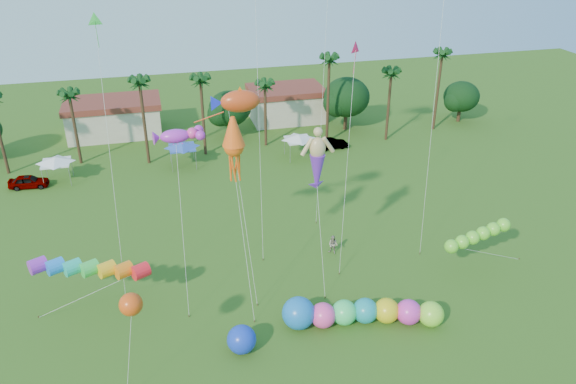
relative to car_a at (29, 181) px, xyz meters
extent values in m
plane|color=#285116|center=(23.07, -35.41, -0.72)|extent=(160.00, 160.00, 0.00)
cylinder|color=#3A2819|center=(-2.93, 4.59, 3.78)|extent=(0.36, 0.36, 9.00)
cylinder|color=#3A2819|center=(5.07, 5.59, 3.53)|extent=(0.36, 0.36, 8.50)
cylinder|color=#3A2819|center=(13.07, 3.59, 4.28)|extent=(0.36, 0.36, 10.00)
cylinder|color=#3A2819|center=(20.07, 4.59, 4.03)|extent=(0.36, 0.36, 9.50)
cylinder|color=#3A2819|center=(28.07, 5.59, 3.28)|extent=(0.36, 0.36, 8.00)
cylinder|color=#3A2819|center=(36.07, 4.59, 4.78)|extent=(0.36, 0.36, 11.00)
cylinder|color=#3A2819|center=(44.07, 3.59, 3.78)|extent=(0.36, 0.36, 9.00)
cylinder|color=#3A2819|center=(52.07, 5.59, 4.53)|extent=(0.36, 0.36, 10.50)
sphere|color=#113814|center=(24.07, 9.59, 3.31)|extent=(5.46, 5.46, 5.46)
sphere|color=#113814|center=(40.07, 8.59, 3.93)|extent=(6.30, 6.30, 6.30)
sphere|color=#113814|center=(57.07, 7.59, 3.00)|extent=(5.04, 5.04, 5.04)
cube|color=beige|center=(9.07, 14.59, 1.28)|extent=(12.00, 7.00, 4.00)
cube|color=beige|center=(33.07, 14.59, 1.28)|extent=(10.00, 7.00, 4.00)
pyramid|color=white|center=(3.07, 0.59, 2.03)|extent=(3.00, 3.00, 0.60)
pyramid|color=blue|center=(17.07, 1.59, 2.03)|extent=(3.00, 3.00, 0.60)
pyramid|color=white|center=(31.07, 0.59, 2.03)|extent=(3.00, 3.00, 0.60)
imported|color=#4C4C54|center=(0.00, 0.00, 0.00)|extent=(4.34, 2.03, 1.44)
imported|color=#4C4C54|center=(36.07, 2.33, -0.05)|extent=(4.10, 1.60, 1.33)
imported|color=gray|center=(28.35, -21.02, 0.17)|extent=(1.09, 1.07, 1.78)
sphere|color=#FF43A2|center=(24.51, -30.14, 0.24)|extent=(1.92, 1.92, 1.92)
sphere|color=#35E36E|center=(26.13, -30.21, 0.24)|extent=(1.92, 1.92, 1.92)
sphere|color=teal|center=(27.72, -30.41, 0.24)|extent=(1.92, 1.92, 1.92)
sphere|color=yellow|center=(29.27, -30.80, 0.24)|extent=(1.92, 1.92, 1.92)
sphere|color=#E235BA|center=(30.78, -31.36, 0.24)|extent=(1.92, 1.92, 1.92)
sphere|color=#8BE933|center=(32.28, -31.99, 0.24)|extent=(1.92, 1.92, 1.92)
sphere|color=blue|center=(22.74, -29.76, 0.51)|extent=(2.91, 2.91, 2.45)
sphere|color=blue|center=(18.24, -31.26, 0.31)|extent=(2.05, 2.05, 2.05)
cylinder|color=red|center=(9.72, -24.76, 2.74)|extent=(8.47, 3.43, 1.15)
cylinder|color=silver|center=(7.88, -24.33, 1.01)|extent=(7.92, 0.88, 3.48)
cylinder|color=brown|center=(3.93, -23.90, -0.64)|extent=(0.08, 0.08, 0.16)
ellipsoid|color=#66D72F|center=(36.56, -26.75, 2.23)|extent=(6.30, 1.35, 1.37)
cylinder|color=silver|center=(40.27, -26.40, 0.75)|extent=(7.42, 0.71, 2.97)
cylinder|color=brown|center=(43.97, -26.06, -0.64)|extent=(0.08, 0.08, 0.16)
sphere|color=#E74B12|center=(11.42, -32.29, 5.47)|extent=(1.58, 1.58, 1.45)
cylinder|color=silver|center=(10.90, -33.01, 2.38)|extent=(1.07, 1.48, 6.19)
cylinder|color=silver|center=(25.75, -25.41, 4.45)|extent=(0.13, 3.34, 10.35)
cylinder|color=brown|center=(25.69, -27.06, -0.64)|extent=(0.08, 0.08, 0.16)
ellipsoid|color=red|center=(20.29, -22.33, 14.50)|extent=(4.49, 1.89, 1.82)
cylinder|color=silver|center=(20.29, -24.48, 6.89)|extent=(0.03, 4.33, 15.22)
cylinder|color=brown|center=(20.29, -26.63, -0.64)|extent=(0.08, 0.08, 0.16)
cylinder|color=silver|center=(22.58, -17.53, 12.96)|extent=(1.09, 6.12, 27.35)
cylinder|color=brown|center=(22.05, -20.58, -0.64)|extent=(0.08, 0.08, 0.16)
cone|color=#FF5A14|center=(19.42, -24.01, 11.71)|extent=(2.17, 2.17, 4.69)
cylinder|color=silver|center=(19.55, -26.25, 5.50)|extent=(0.30, 4.50, 12.43)
cylinder|color=brown|center=(19.69, -28.49, -0.64)|extent=(0.08, 0.08, 0.16)
ellipsoid|color=#BC2AD3|center=(15.45, -21.90, 12.10)|extent=(4.13, 2.85, 1.46)
cylinder|color=silver|center=(15.22, -24.27, 5.69)|extent=(0.49, 4.77, 12.82)
cylinder|color=brown|center=(14.99, -26.65, -0.64)|extent=(0.08, 0.08, 0.16)
cone|color=#F11A50|center=(29.76, -20.27, 17.31)|extent=(1.15, 0.87, 1.21)
cylinder|color=silver|center=(28.80, -22.26, 8.29)|extent=(1.95, 4.00, 18.03)
cylinder|color=brown|center=(27.85, -24.24, -0.64)|extent=(0.08, 0.08, 0.16)
cylinder|color=silver|center=(36.60, -21.13, 11.91)|extent=(1.50, 4.01, 25.26)
cylinder|color=brown|center=(35.86, -23.12, -0.64)|extent=(0.08, 0.08, 0.16)
cone|color=green|center=(10.92, -19.54, 20.10)|extent=(1.15, 0.36, 1.13)
cylinder|color=silver|center=(10.66, -21.89, 9.69)|extent=(0.54, 4.72, 20.82)
cylinder|color=brown|center=(10.40, -24.24, -0.64)|extent=(0.08, 0.08, 0.16)
cylinder|color=silver|center=(29.42, -13.57, 12.58)|extent=(1.94, 3.90, 26.59)
cylinder|color=brown|center=(28.46, -15.50, -0.64)|extent=(0.08, 0.08, 0.16)
camera|label=1|loc=(13.88, -61.10, 27.02)|focal=35.00mm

